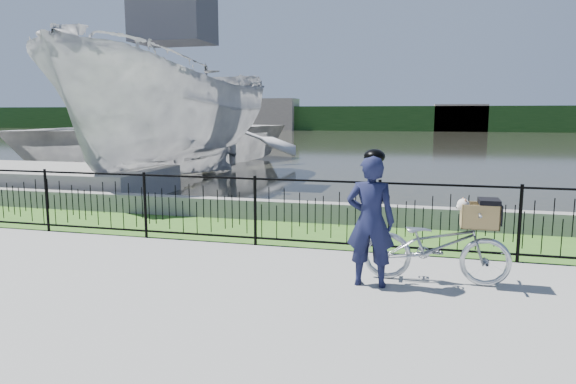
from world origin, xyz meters
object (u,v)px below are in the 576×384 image
(bicycle_rig, at_px, (437,244))
(cyclist, at_px, (370,219))
(boat_far, at_px, (154,134))
(boat_near, at_px, (176,115))

(bicycle_rig, height_order, cyclist, cyclist)
(bicycle_rig, distance_m, cyclist, 0.95)
(bicycle_rig, bearing_deg, cyclist, -157.27)
(cyclist, xyz_separation_m, boat_far, (-10.22, 13.10, 0.43))
(boat_near, bearing_deg, bicycle_rig, -45.96)
(cyclist, distance_m, boat_near, 10.49)
(cyclist, height_order, boat_near, boat_near)
(cyclist, relative_size, boat_near, 0.16)
(bicycle_rig, xyz_separation_m, boat_near, (-7.44, 7.70, 1.60))
(cyclist, relative_size, boat_far, 0.11)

